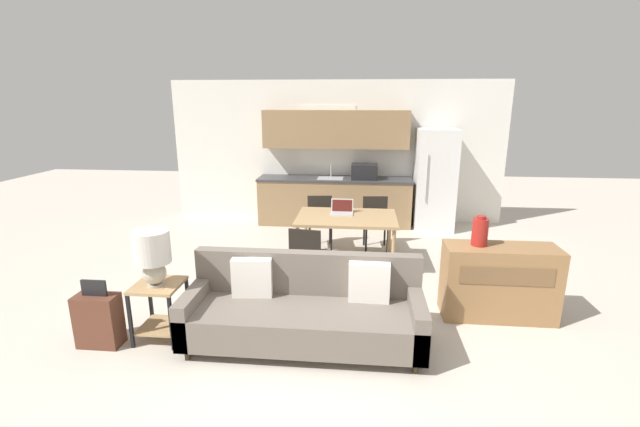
# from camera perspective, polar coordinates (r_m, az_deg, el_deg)

# --- Properties ---
(ground_plane) EXTENTS (20.00, 20.00, 0.00)m
(ground_plane) POSITION_cam_1_polar(r_m,az_deg,el_deg) (4.41, -1.87, -17.24)
(ground_plane) COLOR beige
(wall_back) EXTENTS (6.40, 0.07, 2.70)m
(wall_back) POSITION_cam_1_polar(r_m,az_deg,el_deg) (8.40, 2.12, 8.22)
(wall_back) COLOR silver
(wall_back) RESTS_ON ground_plane
(kitchen_counter) EXTENTS (2.90, 0.65, 2.15)m
(kitchen_counter) POSITION_cam_1_polar(r_m,az_deg,el_deg) (8.17, 2.06, 4.41)
(kitchen_counter) COLOR #8E704C
(kitchen_counter) RESTS_ON ground_plane
(refrigerator) EXTENTS (0.69, 0.79, 1.84)m
(refrigerator) POSITION_cam_1_polar(r_m,az_deg,el_deg) (8.13, 15.03, 4.40)
(refrigerator) COLOR white
(refrigerator) RESTS_ON ground_plane
(dining_table) EXTENTS (1.40, 0.97, 0.75)m
(dining_table) POSITION_cam_1_polar(r_m,az_deg,el_deg) (6.05, 3.56, -0.95)
(dining_table) COLOR tan
(dining_table) RESTS_ON ground_plane
(couch) EXTENTS (2.30, 0.80, 0.86)m
(couch) POSITION_cam_1_polar(r_m,az_deg,el_deg) (4.32, -2.08, -12.82)
(couch) COLOR #3D2D1E
(couch) RESTS_ON ground_plane
(side_table) EXTENTS (0.45, 0.45, 0.59)m
(side_table) POSITION_cam_1_polar(r_m,az_deg,el_deg) (4.64, -20.63, -10.97)
(side_table) COLOR tan
(side_table) RESTS_ON ground_plane
(table_lamp) EXTENTS (0.35, 0.35, 0.56)m
(table_lamp) POSITION_cam_1_polar(r_m,az_deg,el_deg) (4.41, -21.45, -4.94)
(table_lamp) COLOR #B2A893
(table_lamp) RESTS_ON side_table
(credenza) EXTENTS (1.20, 0.45, 0.82)m
(credenza) POSITION_cam_1_polar(r_m,az_deg,el_deg) (5.13, 22.73, -8.42)
(credenza) COLOR olive
(credenza) RESTS_ON ground_plane
(vase) EXTENTS (0.17, 0.17, 0.33)m
(vase) POSITION_cam_1_polar(r_m,az_deg,el_deg) (4.90, 20.55, -2.27)
(vase) COLOR maroon
(vase) RESTS_ON credenza
(dining_chair_far_right) EXTENTS (0.46, 0.46, 0.83)m
(dining_chair_far_right) POSITION_cam_1_polar(r_m,az_deg,el_deg) (6.93, 7.43, -0.81)
(dining_chair_far_right) COLOR black
(dining_chair_far_right) RESTS_ON ground_plane
(dining_chair_far_left) EXTENTS (0.47, 0.47, 0.83)m
(dining_chair_far_left) POSITION_cam_1_polar(r_m,az_deg,el_deg) (6.92, -0.00, -0.72)
(dining_chair_far_left) COLOR black
(dining_chair_far_left) RESTS_ON ground_plane
(dining_chair_near_left) EXTENTS (0.47, 0.47, 0.83)m
(dining_chair_near_left) POSITION_cam_1_polar(r_m,az_deg,el_deg) (5.39, -1.67, -5.37)
(dining_chair_near_left) COLOR black
(dining_chair_near_left) RESTS_ON ground_plane
(laptop) EXTENTS (0.32, 0.26, 0.20)m
(laptop) POSITION_cam_1_polar(r_m,az_deg,el_deg) (6.18, 2.94, 0.46)
(laptop) COLOR #B7BABC
(laptop) RESTS_ON dining_table
(suitcase) EXTENTS (0.41, 0.22, 0.69)m
(suitcase) POSITION_cam_1_polar(r_m,az_deg,el_deg) (4.80, -27.42, -12.46)
(suitcase) COLOR brown
(suitcase) RESTS_ON ground_plane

